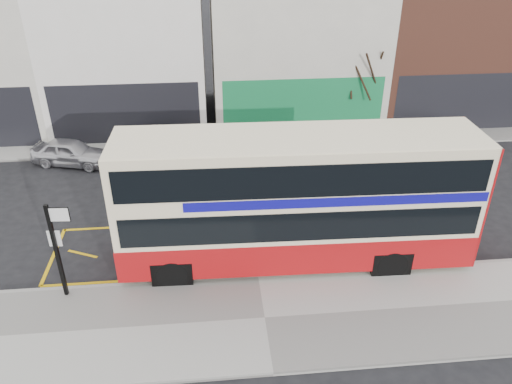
{
  "coord_description": "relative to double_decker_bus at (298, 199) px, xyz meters",
  "views": [
    {
      "loc": [
        -1.31,
        -13.1,
        10.51
      ],
      "look_at": [
        0.16,
        2.0,
        1.94
      ],
      "focal_mm": 35.0,
      "sensor_mm": 36.0,
      "label": 1
    }
  ],
  "objects": [
    {
      "name": "ground",
      "position": [
        -1.38,
        -0.6,
        -2.41
      ],
      "size": [
        120.0,
        120.0,
        0.0
      ],
      "primitive_type": "plane",
      "color": "black",
      "rests_on": "ground"
    },
    {
      "name": "pavement",
      "position": [
        -1.38,
        -2.9,
        -2.33
      ],
      "size": [
        40.0,
        4.0,
        0.15
      ],
      "primitive_type": "cube",
      "color": "#A2A19A",
      "rests_on": "ground"
    },
    {
      "name": "kerb",
      "position": [
        -1.38,
        -0.97,
        -2.33
      ],
      "size": [
        40.0,
        0.15,
        0.15
      ],
      "primitive_type": "cube",
      "color": "gray",
      "rests_on": "ground"
    },
    {
      "name": "far_pavement",
      "position": [
        -1.38,
        10.4,
        -2.33
      ],
      "size": [
        50.0,
        3.0,
        0.15
      ],
      "primitive_type": "cube",
      "color": "#A2A19A",
      "rests_on": "ground"
    },
    {
      "name": "road_markings",
      "position": [
        -1.38,
        1.0,
        -2.4
      ],
      "size": [
        14.0,
        3.4,
        0.01
      ],
      "primitive_type": null,
      "color": "#E1AD0B",
      "rests_on": "ground"
    },
    {
      "name": "terrace_left",
      "position": [
        -6.88,
        14.39,
        2.91
      ],
      "size": [
        8.0,
        8.01,
        11.8
      ],
      "color": "white",
      "rests_on": "ground"
    },
    {
      "name": "terrace_green_shop",
      "position": [
        2.12,
        14.39,
        2.66
      ],
      "size": [
        9.0,
        8.01,
        11.3
      ],
      "color": "beige",
      "rests_on": "ground"
    },
    {
      "name": "terrace_right",
      "position": [
        11.12,
        14.39,
        2.17
      ],
      "size": [
        9.0,
        8.01,
        10.3
      ],
      "color": "brown",
      "rests_on": "ground"
    },
    {
      "name": "double_decker_bus",
      "position": [
        0.0,
        0.0,
        0.0
      ],
      "size": [
        11.52,
        2.93,
        4.58
      ],
      "rotation": [
        0.0,
        0.0,
        -0.03
      ],
      "color": "#FFEDC2",
      "rests_on": "ground"
    },
    {
      "name": "bus_stop_post",
      "position": [
        -7.31,
        -1.27,
        -0.34
      ],
      "size": [
        0.8,
        0.15,
        3.22
      ],
      "rotation": [
        0.0,
        0.0,
        -0.07
      ],
      "color": "black",
      "rests_on": "pavement"
    },
    {
      "name": "car_silver",
      "position": [
        -9.3,
        8.36,
        -1.79
      ],
      "size": [
        3.89,
        2.38,
        1.24
      ],
      "primitive_type": "imported",
      "rotation": [
        0.0,
        0.0,
        1.3
      ],
      "color": "silver",
      "rests_on": "ground"
    },
    {
      "name": "car_grey",
      "position": [
        -4.81,
        8.48,
        -1.68
      ],
      "size": [
        4.65,
        2.72,
        1.45
      ],
      "primitive_type": "imported",
      "rotation": [
        0.0,
        0.0,
        1.28
      ],
      "color": "#3B3F43",
      "rests_on": "ground"
    },
    {
      "name": "car_white",
      "position": [
        8.83,
        8.47,
        -1.8
      ],
      "size": [
        4.39,
        2.26,
        1.22
      ],
      "primitive_type": "imported",
      "rotation": [
        0.0,
        0.0,
        1.71
      ],
      "color": "white",
      "rests_on": "ground"
    },
    {
      "name": "street_tree_right",
      "position": [
        5.23,
        10.89,
        1.52
      ],
      "size": [
        2.67,
        2.67,
        5.76
      ],
      "color": "black",
      "rests_on": "ground"
    }
  ]
}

